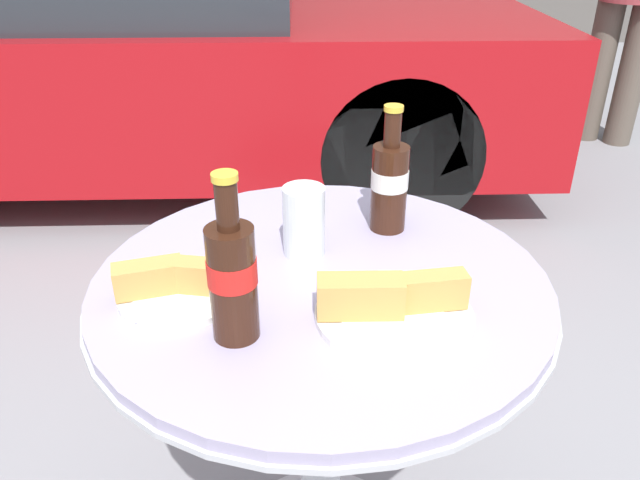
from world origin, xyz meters
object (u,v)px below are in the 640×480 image
at_px(lunch_plate_near, 391,305).
at_px(cola_bottle_right, 232,276).
at_px(parked_car, 142,47).
at_px(drinking_glass, 304,224).
at_px(lunch_plate_far, 178,285).
at_px(bistro_table, 321,356).
at_px(cola_bottle_left, 389,182).

bearing_deg(lunch_plate_near, cola_bottle_right, -171.64).
bearing_deg(parked_car, drinking_glass, -70.68).
bearing_deg(lunch_plate_near, lunch_plate_far, 168.19).
distance_m(bistro_table, cola_bottle_left, 0.35).
bearing_deg(lunch_plate_far, drinking_glass, 33.81).
bearing_deg(bistro_table, drinking_glass, 107.67).
xyz_separation_m(cola_bottle_left, lunch_plate_near, (-0.03, -0.30, -0.07)).
bearing_deg(drinking_glass, bistro_table, -72.33).
height_order(lunch_plate_far, parked_car, parked_car).
height_order(cola_bottle_left, lunch_plate_far, cola_bottle_left).
bearing_deg(bistro_table, parked_car, 109.27).
relative_size(lunch_plate_far, parked_car, 0.05).
height_order(drinking_glass, parked_car, parked_car).
bearing_deg(cola_bottle_left, parked_car, 113.67).
xyz_separation_m(bistro_table, cola_bottle_left, (0.14, 0.18, 0.27)).
height_order(cola_bottle_left, drinking_glass, cola_bottle_left).
relative_size(bistro_table, cola_bottle_left, 3.23).
xyz_separation_m(cola_bottle_left, parked_car, (-0.97, 2.22, -0.19)).
bearing_deg(cola_bottle_right, lunch_plate_far, 134.49).
relative_size(cola_bottle_right, lunch_plate_far, 1.25).
height_order(cola_bottle_left, cola_bottle_right, cola_bottle_right).
xyz_separation_m(bistro_table, parked_car, (-0.84, 2.40, 0.07)).
distance_m(bistro_table, lunch_plate_near, 0.25).
xyz_separation_m(lunch_plate_near, parked_car, (-0.94, 2.52, -0.12)).
relative_size(bistro_table, cola_bottle_right, 3.08).
relative_size(cola_bottle_left, lunch_plate_near, 1.00).
bearing_deg(cola_bottle_left, bistro_table, -127.57).
xyz_separation_m(bistro_table, lunch_plate_near, (0.10, -0.12, 0.20)).
bearing_deg(bistro_table, cola_bottle_right, -129.64).
distance_m(cola_bottle_right, lunch_plate_far, 0.17).
height_order(lunch_plate_near, parked_car, parked_car).
distance_m(cola_bottle_right, drinking_glass, 0.27).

